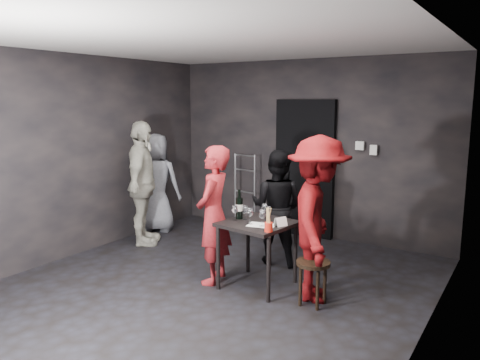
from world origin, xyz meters
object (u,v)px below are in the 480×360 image
Objects in this scene: breadstick_cup at (269,220)px; stool at (313,270)px; hand_truck at (243,216)px; bystander_grey at (156,180)px; server_red at (214,211)px; bystander_cream at (142,171)px; woman_black at (277,208)px; man_maroon at (318,205)px; wine_bottle at (239,208)px; tasting_table at (258,231)px.

stool is at bearing 17.54° from breadstick_cup.
bystander_grey reaches higher than hand_truck.
server_red is 6.29× the size of breadstick_cup.
server_red is 2.37m from bystander_grey.
hand_truck is 0.57× the size of bystander_cream.
woman_black reaches higher than stool.
bystander_cream is (-2.94, 0.60, 0.70)m from stool.
man_maroon is at bearing 102.31° from stool.
man_maroon is 1.23× the size of bystander_grey.
man_maroon is at bearing 2.11° from wine_bottle.
man_maroon is at bearing -130.89° from bystander_cream.
man_maroon is 6.00× the size of wine_bottle.
bystander_cream reaches higher than man_maroon.
tasting_table is 0.56m from server_red.
wine_bottle is 1.26× the size of breadstick_cup.
man_maroon is 7.55× the size of breadstick_cup.
wine_bottle is at bearing -135.75° from bystander_cream.
server_red is at bearing -142.58° from bystander_cream.
bystander_grey is 3.12m from breadstick_cup.
wine_bottle reaches higher than stool.
stool is at bearing -8.32° from wine_bottle.
hand_truck is at bearing 125.84° from tasting_table.
bystander_grey is at bearing 50.69° from man_maroon.
bystander_grey is at bearing -13.95° from woman_black.
woman_black is at bearing 113.68° from breadstick_cup.
hand_truck is at bearing 120.68° from wine_bottle.
breadstick_cup is at bearing 133.95° from bystander_grey.
breadstick_cup is at bearing 106.95° from man_maroon.
man_maroon is (0.88, -0.76, 0.29)m from woman_black.
hand_truck is at bearing 136.10° from stool.
server_red reaches higher than bystander_grey.
tasting_table is at bearing 136.97° from breadstick_cup.
woman_black is 2.08m from bystander_cream.
bystander_cream is 1.31× the size of bystander_grey.
woman_black is at bearing 146.07° from server_red.
hand_truck is 2.93m from stool.
man_maroon reaches higher than stool.
bystander_cream reaches higher than hand_truck.
stool is at bearing -134.19° from bystander_cream.
bystander_grey is (-3.25, 1.23, 0.45)m from stool.
tasting_table is 0.44× the size of server_red.
breadstick_cup is (2.81, -1.37, 0.05)m from bystander_grey.
wine_bottle is (-0.26, 0.02, 0.23)m from tasting_table.
tasting_table is 0.84m from woman_black.
wine_bottle is at bearing 171.68° from stool.
stool is 0.28× the size of server_red.
server_red is (0.88, -2.05, 0.62)m from hand_truck.
server_red is (-0.50, -0.15, 0.19)m from tasting_table.
tasting_table is 0.45× the size of bystander_grey.
wine_bottle is (-0.07, -0.80, 0.16)m from woman_black.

